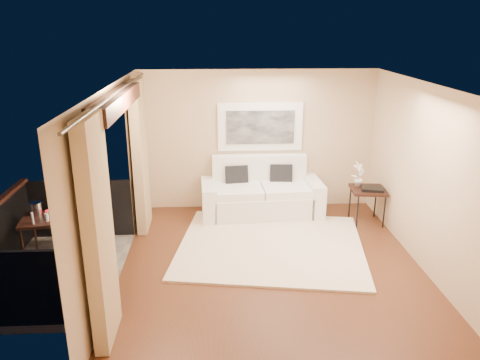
{
  "coord_description": "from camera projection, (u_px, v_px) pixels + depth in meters",
  "views": [
    {
      "loc": [
        -0.83,
        -6.27,
        3.51
      ],
      "look_at": [
        -0.42,
        1.01,
        1.05
      ],
      "focal_mm": 35.0,
      "sensor_mm": 36.0,
      "label": 1
    }
  ],
  "objects": [
    {
      "name": "vase",
      "position": [
        32.0,
        218.0,
        6.81
      ],
      "size": [
        0.04,
        0.04,
        0.18
      ],
      "primitive_type": "cylinder",
      "color": "silver",
      "rests_on": "bistro_table"
    },
    {
      "name": "glass_b",
      "position": [
        51.0,
        215.0,
        7.01
      ],
      "size": [
        0.06,
        0.06,
        0.12
      ],
      "primitive_type": "cylinder",
      "color": "white",
      "rests_on": "bistro_table"
    },
    {
      "name": "sofa",
      "position": [
        261.0,
        194.0,
        8.96
      ],
      "size": [
        2.3,
        1.07,
        1.09
      ],
      "rotation": [
        0.0,
        0.0,
        0.05
      ],
      "color": "white",
      "rests_on": "floor"
    },
    {
      "name": "rug",
      "position": [
        271.0,
        246.0,
        7.71
      ],
      "size": [
        3.35,
        3.03,
        0.04
      ],
      "primitive_type": "cube",
      "rotation": [
        0.0,
        0.0,
        -0.16
      ],
      "color": "#F8E6C7",
      "rests_on": "floor"
    },
    {
      "name": "floor",
      "position": [
        271.0,
        266.0,
        7.09
      ],
      "size": [
        5.0,
        5.0,
        0.0
      ],
      "primitive_type": "plane",
      "color": "#592F1A",
      "rests_on": "ground"
    },
    {
      "name": "balcony",
      "position": [
        48.0,
        262.0,
        6.86
      ],
      "size": [
        1.81,
        2.6,
        1.17
      ],
      "color": "#605B56",
      "rests_on": "ground"
    },
    {
      "name": "glass_a",
      "position": [
        47.0,
        217.0,
        6.91
      ],
      "size": [
        0.06,
        0.06,
        0.12
      ],
      "primitive_type": "cylinder",
      "color": "white",
      "rests_on": "bistro_table"
    },
    {
      "name": "side_table",
      "position": [
        368.0,
        192.0,
        8.46
      ],
      "size": [
        0.66,
        0.66,
        0.66
      ],
      "rotation": [
        0.0,
        0.0,
        -0.1
      ],
      "color": "black",
      "rests_on": "floor"
    },
    {
      "name": "room_shell",
      "position": [
        115.0,
        101.0,
        6.18
      ],
      "size": [
        5.0,
        6.4,
        5.0
      ],
      "color": "white",
      "rests_on": "ground"
    },
    {
      "name": "orchid",
      "position": [
        359.0,
        174.0,
        8.49
      ],
      "size": [
        0.3,
        0.28,
        0.47
      ],
      "primitive_type": "imported",
      "rotation": [
        0.0,
        0.0,
        0.61
      ],
      "color": "white",
      "rests_on": "side_table"
    },
    {
      "name": "balcony_chair_far",
      "position": [
        75.0,
        218.0,
        7.51
      ],
      "size": [
        0.43,
        0.43,
        0.91
      ],
      "rotation": [
        0.0,
        0.0,
        3.24
      ],
      "color": "black",
      "rests_on": "balcony"
    },
    {
      "name": "ice_bucket",
      "position": [
        36.0,
        209.0,
        7.14
      ],
      "size": [
        0.18,
        0.18,
        0.2
      ],
      "primitive_type": "cylinder",
      "color": "silver",
      "rests_on": "bistro_table"
    },
    {
      "name": "artwork",
      "position": [
        260.0,
        127.0,
        8.91
      ],
      "size": [
        1.62,
        0.07,
        0.92
      ],
      "color": "white",
      "rests_on": "room_shell"
    },
    {
      "name": "tray",
      "position": [
        373.0,
        189.0,
        8.36
      ],
      "size": [
        0.44,
        0.37,
        0.05
      ],
      "primitive_type": "cube",
      "rotation": [
        0.0,
        0.0,
        -0.26
      ],
      "color": "black",
      "rests_on": "side_table"
    },
    {
      "name": "candle",
      "position": [
        47.0,
        212.0,
        7.16
      ],
      "size": [
        0.06,
        0.06,
        0.07
      ],
      "primitive_type": "cylinder",
      "color": "red",
      "rests_on": "bistro_table"
    },
    {
      "name": "balcony_chair_near",
      "position": [
        81.0,
        237.0,
        6.72
      ],
      "size": [
        0.51,
        0.52,
        1.0
      ],
      "rotation": [
        0.0,
        0.0,
        0.21
      ],
      "color": "black",
      "rests_on": "balcony"
    },
    {
      "name": "curtains",
      "position": [
        124.0,
        186.0,
        6.56
      ],
      "size": [
        0.16,
        4.8,
        2.64
      ],
      "color": "tan",
      "rests_on": "ground"
    },
    {
      "name": "bistro_table",
      "position": [
        43.0,
        223.0,
        7.07
      ],
      "size": [
        0.68,
        0.68,
        0.72
      ],
      "rotation": [
        0.0,
        0.0,
        0.12
      ],
      "color": "black",
      "rests_on": "balcony"
    }
  ]
}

